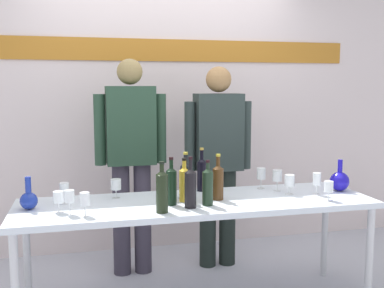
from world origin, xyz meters
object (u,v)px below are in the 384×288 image
at_px(wine_bottle_2, 208,186).
at_px(wine_glass_left_0, 69,197).
at_px(presenter_left, 131,154).
at_px(wine_glass_right_1, 261,174).
at_px(wine_glass_left_4, 116,185).
at_px(wine_bottle_3, 190,187).
at_px(wine_bottle_7, 184,183).
at_px(presenter_right, 218,154).
at_px(wine_bottle_1, 202,173).
at_px(wine_glass_left_2, 64,189).
at_px(wine_glass_right_4, 329,187).
at_px(wine_glass_right_3, 317,180).
at_px(wine_glass_left_3, 58,198).
at_px(wine_bottle_0, 162,190).
at_px(decanter_blue_right, 340,181).
at_px(wine_glass_left_1, 85,199).
at_px(decanter_blue_left, 29,199).
at_px(wine_bottle_5, 171,185).
at_px(wine_bottle_4, 186,179).
at_px(wine_glass_right_0, 289,181).
at_px(wine_glass_right_2, 277,176).
at_px(wine_bottle_6, 218,181).
at_px(display_table, 197,209).

xyz_separation_m(wine_bottle_2, wine_glass_left_0, (-0.87, -0.02, -0.02)).
relative_size(presenter_left, wine_bottle_2, 5.90).
bearing_deg(wine_glass_right_1, wine_glass_left_4, -177.79).
distance_m(wine_bottle_3, wine_bottle_7, 0.17).
height_order(presenter_right, wine_glass_right_1, presenter_right).
bearing_deg(wine_bottle_1, presenter_left, 135.98).
xyz_separation_m(wine_bottle_7, wine_glass_left_4, (-0.44, 0.19, -0.03)).
bearing_deg(wine_glass_left_2, wine_glass_left_4, 11.14).
distance_m(presenter_right, wine_glass_right_4, 1.06).
bearing_deg(presenter_right, wine_glass_left_0, -143.78).
bearing_deg(wine_glass_right_3, wine_glass_right_4, -91.20).
relative_size(wine_bottle_7, wine_glass_left_3, 2.23).
height_order(wine_bottle_3, wine_glass_right_1, wine_bottle_3).
relative_size(presenter_left, wine_bottle_0, 5.52).
relative_size(presenter_left, wine_glass_left_2, 12.49).
xyz_separation_m(decanter_blue_right, wine_glass_left_1, (-1.84, -0.23, 0.02)).
height_order(wine_glass_left_3, wine_glass_right_4, wine_glass_right_4).
relative_size(wine_bottle_1, wine_glass_left_1, 2.24).
height_order(wine_glass_left_0, wine_glass_left_3, wine_glass_left_0).
bearing_deg(decanter_blue_left, wine_bottle_3, -11.42).
bearing_deg(decanter_blue_right, wine_glass_left_3, -176.74).
height_order(decanter_blue_right, wine_bottle_5, wine_bottle_5).
bearing_deg(wine_glass_left_2, wine_bottle_4, -2.64).
distance_m(wine_bottle_0, wine_bottle_2, 0.34).
xyz_separation_m(wine_glass_left_1, wine_glass_right_0, (1.43, 0.22, -0.00)).
distance_m(wine_bottle_3, wine_glass_right_4, 0.95).
xyz_separation_m(wine_bottle_3, wine_glass_left_0, (-0.74, 0.02, -0.03)).
height_order(wine_bottle_1, wine_glass_right_2, wine_bottle_1).
height_order(decanter_blue_left, decanter_blue_right, decanter_blue_right).
bearing_deg(wine_bottle_6, wine_bottle_2, -131.02).
bearing_deg(wine_bottle_7, wine_bottle_0, -129.14).
height_order(wine_bottle_2, wine_glass_left_0, wine_bottle_2).
height_order(wine_glass_right_1, wine_glass_right_4, wine_glass_right_1).
height_order(wine_bottle_0, wine_glass_left_1, wine_bottle_0).
relative_size(wine_bottle_4, wine_glass_left_4, 2.37).
height_order(wine_bottle_4, wine_bottle_5, wine_bottle_4).
relative_size(wine_bottle_2, wine_bottle_3, 0.90).
bearing_deg(wine_glass_right_2, wine_glass_right_3, -36.38).
bearing_deg(wine_bottle_0, wine_glass_left_4, 119.86).
relative_size(wine_bottle_6, wine_glass_left_1, 2.19).
bearing_deg(decanter_blue_left, wine_glass_left_3, -31.49).
xyz_separation_m(wine_bottle_2, wine_glass_right_0, (0.65, 0.15, -0.03)).
bearing_deg(wine_glass_right_4, wine_glass_left_4, 163.90).
bearing_deg(wine_bottle_6, wine_glass_right_0, 2.48).
bearing_deg(wine_glass_right_1, display_table, -156.95).
xyz_separation_m(wine_glass_left_4, wine_glass_right_3, (1.40, -0.23, 0.01)).
distance_m(wine_bottle_7, wine_glass_left_0, 0.76).
height_order(presenter_left, wine_glass_right_1, presenter_left).
xyz_separation_m(decanter_blue_right, wine_glass_right_1, (-0.54, 0.20, 0.04)).
bearing_deg(wine_glass_left_3, wine_glass_left_0, -46.97).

